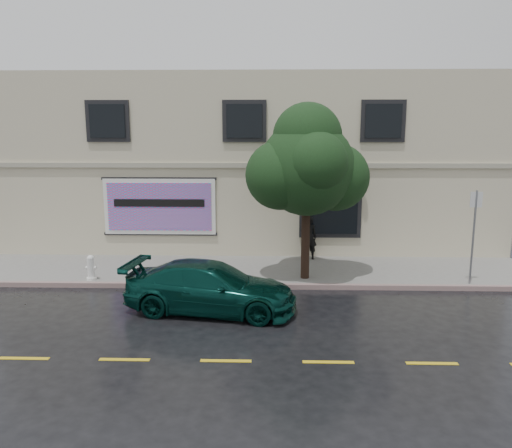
{
  "coord_description": "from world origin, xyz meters",
  "views": [
    {
      "loc": [
        0.92,
        -13.46,
        4.9
      ],
      "look_at": [
        0.5,
        2.2,
        1.92
      ],
      "focal_mm": 35.0,
      "sensor_mm": 36.0,
      "label": 1
    }
  ],
  "objects_px": {
    "car": "(211,287)",
    "street_tree": "(307,168)",
    "pedestrian": "(309,238)",
    "fire_hydrant": "(91,268)"
  },
  "relations": [
    {
      "from": "fire_hydrant",
      "to": "pedestrian",
      "type": "bearing_deg",
      "value": 39.78
    },
    {
      "from": "car",
      "to": "street_tree",
      "type": "xyz_separation_m",
      "value": [
        2.75,
        2.7,
        3.02
      ]
    },
    {
      "from": "car",
      "to": "street_tree",
      "type": "relative_size",
      "value": 0.92
    },
    {
      "from": "car",
      "to": "street_tree",
      "type": "distance_m",
      "value": 4.9
    },
    {
      "from": "car",
      "to": "pedestrian",
      "type": "distance_m",
      "value": 5.95
    },
    {
      "from": "car",
      "to": "fire_hydrant",
      "type": "relative_size",
      "value": 5.73
    },
    {
      "from": "fire_hydrant",
      "to": "car",
      "type": "bearing_deg",
      "value": -10.74
    },
    {
      "from": "pedestrian",
      "to": "fire_hydrant",
      "type": "relative_size",
      "value": 2.02
    },
    {
      "from": "car",
      "to": "fire_hydrant",
      "type": "xyz_separation_m",
      "value": [
        -4.12,
        2.3,
        -0.13
      ]
    },
    {
      "from": "pedestrian",
      "to": "fire_hydrant",
      "type": "xyz_separation_m",
      "value": [
        -7.17,
        -2.8,
        -0.42
      ]
    }
  ]
}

